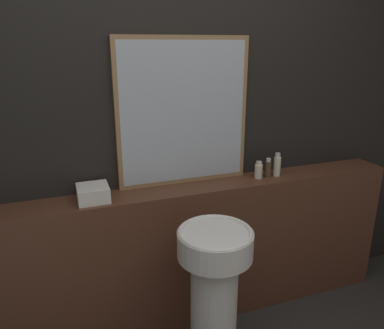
# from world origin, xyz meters

# --- Properties ---
(wall_back) EXTENTS (8.00, 0.06, 2.50)m
(wall_back) POSITION_xyz_m (0.00, 1.58, 1.25)
(wall_back) COLOR black
(wall_back) RESTS_ON ground_plane
(vanity_counter) EXTENTS (2.82, 0.24, 0.92)m
(vanity_counter) POSITION_xyz_m (0.00, 1.43, 0.46)
(vanity_counter) COLOR #512D1E
(vanity_counter) RESTS_ON ground_plane
(pedestal_sink) EXTENTS (0.38, 0.38, 0.86)m
(pedestal_sink) POSITION_xyz_m (-0.01, 0.98, 0.51)
(pedestal_sink) COLOR silver
(pedestal_sink) RESTS_ON ground_plane
(mirror) EXTENTS (0.80, 0.03, 0.86)m
(mirror) POSITION_xyz_m (0.02, 1.53, 1.35)
(mirror) COLOR #937047
(mirror) RESTS_ON vanity_counter
(towel_stack) EXTENTS (0.17, 0.17, 0.08)m
(towel_stack) POSITION_xyz_m (-0.54, 1.43, 0.96)
(towel_stack) COLOR silver
(towel_stack) RESTS_ON vanity_counter
(shampoo_bottle) EXTENTS (0.05, 0.05, 0.11)m
(shampoo_bottle) POSITION_xyz_m (0.48, 1.43, 0.97)
(shampoo_bottle) COLOR beige
(shampoo_bottle) RESTS_ON vanity_counter
(conditioner_bottle) EXTENTS (0.04, 0.04, 0.13)m
(conditioner_bottle) POSITION_xyz_m (0.55, 1.43, 0.98)
(conditioner_bottle) COLOR #4C3823
(conditioner_bottle) RESTS_ON vanity_counter
(lotion_bottle) EXTENTS (0.05, 0.05, 0.15)m
(lotion_bottle) POSITION_xyz_m (0.62, 1.43, 0.99)
(lotion_bottle) COLOR beige
(lotion_bottle) RESTS_ON vanity_counter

